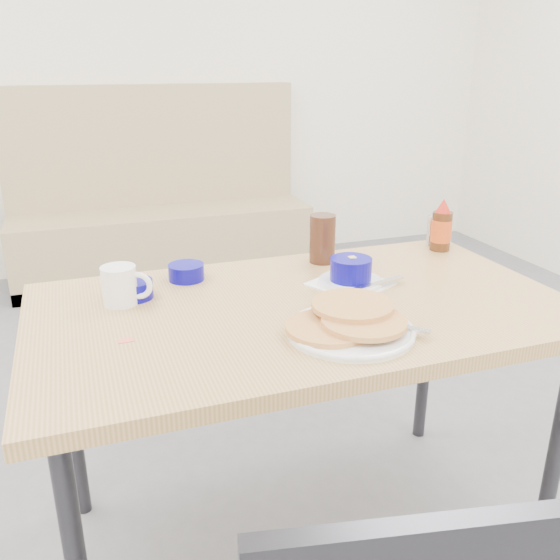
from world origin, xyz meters
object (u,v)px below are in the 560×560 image
object	(u,v)px
coffee_mug	(121,285)
grits_setting	(351,273)
dining_table	(303,325)
butter_bowl	(186,272)
pancake_plate	(349,324)
amber_tumbler	(322,239)
creamer_bowl	(133,289)
syrup_bottle	(441,228)
booth_bench	(162,222)
condiment_caddy	(439,235)

from	to	relation	value
coffee_mug	grits_setting	xyz separation A→B (m)	(0.63, -0.07, -0.02)
dining_table	butter_bowl	xyz separation A→B (m)	(-0.25, 0.28, 0.08)
pancake_plate	amber_tumbler	bearing A→B (deg)	73.69
creamer_bowl	syrup_bottle	bearing A→B (deg)	5.17
dining_table	grits_setting	distance (m)	0.22
pancake_plate	coffee_mug	bearing A→B (deg)	143.48
amber_tumbler	syrup_bottle	bearing A→B (deg)	-2.21
coffee_mug	syrup_bottle	world-z (taller)	syrup_bottle
grits_setting	butter_bowl	size ratio (longest dim) A/B	2.70
pancake_plate	amber_tumbler	xyz separation A→B (m)	(0.15, 0.50, 0.05)
creamer_bowl	butter_bowl	xyz separation A→B (m)	(0.16, 0.09, -0.00)
dining_table	grits_setting	bearing A→B (deg)	25.50
grits_setting	amber_tumbler	distance (m)	0.22
booth_bench	syrup_bottle	distance (m)	2.38
creamer_bowl	syrup_bottle	distance (m)	1.03
coffee_mug	grits_setting	bearing A→B (deg)	-6.67
coffee_mug	butter_bowl	xyz separation A→B (m)	(0.19, 0.13, -0.03)
grits_setting	butter_bowl	bearing A→B (deg)	155.42
booth_bench	pancake_plate	xyz separation A→B (m)	(0.04, -2.73, 0.43)
booth_bench	grits_setting	size ratio (longest dim) A/B	6.78
butter_bowl	condiment_caddy	size ratio (longest dim) A/B	1.03
pancake_plate	condiment_caddy	world-z (taller)	condiment_caddy
grits_setting	coffee_mug	bearing A→B (deg)	173.33
pancake_plate	condiment_caddy	xyz separation A→B (m)	(0.60, 0.54, 0.01)
dining_table	pancake_plate	xyz separation A→B (m)	(0.04, -0.20, 0.08)
pancake_plate	syrup_bottle	bearing A→B (deg)	40.31
amber_tumbler	condiment_caddy	world-z (taller)	amber_tumbler
dining_table	creamer_bowl	world-z (taller)	creamer_bowl
pancake_plate	butter_bowl	xyz separation A→B (m)	(-0.29, 0.48, 0.00)
coffee_mug	grits_setting	distance (m)	0.63
pancake_plate	grits_setting	distance (m)	0.32
butter_bowl	amber_tumbler	distance (m)	0.44
booth_bench	butter_bowl	world-z (taller)	booth_bench
booth_bench	dining_table	distance (m)	2.56
grits_setting	syrup_bottle	xyz separation A→B (m)	(0.43, 0.20, 0.04)
booth_bench	coffee_mug	distance (m)	2.46
booth_bench	dining_table	world-z (taller)	booth_bench
coffee_mug	amber_tumbler	xyz separation A→B (m)	(0.63, 0.14, 0.02)
dining_table	condiment_caddy	bearing A→B (deg)	27.98
butter_bowl	creamer_bowl	bearing A→B (deg)	-150.83
coffee_mug	syrup_bottle	size ratio (longest dim) A/B	0.74
booth_bench	pancake_plate	world-z (taller)	booth_bench
grits_setting	syrup_bottle	distance (m)	0.48
coffee_mug	condiment_caddy	bearing A→B (deg)	9.42
syrup_bottle	grits_setting	bearing A→B (deg)	-155.03
amber_tumbler	dining_table	bearing A→B (deg)	-121.36
condiment_caddy	amber_tumbler	bearing A→B (deg)	-151.84
pancake_plate	syrup_bottle	world-z (taller)	syrup_bottle
condiment_caddy	syrup_bottle	xyz separation A→B (m)	(-0.03, -0.05, 0.04)
pancake_plate	creamer_bowl	size ratio (longest dim) A/B	2.93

